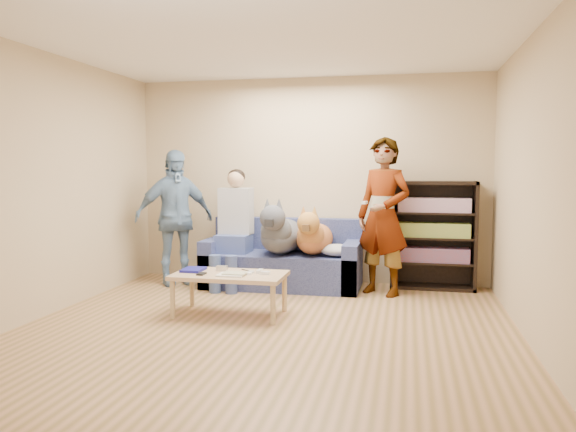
% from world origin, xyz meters
% --- Properties ---
extents(ground, '(5.00, 5.00, 0.00)m').
position_xyz_m(ground, '(0.00, 0.00, 0.00)').
color(ground, olive).
rests_on(ground, ground).
extents(ceiling, '(5.00, 5.00, 0.00)m').
position_xyz_m(ceiling, '(0.00, 0.00, 2.60)').
color(ceiling, white).
rests_on(ceiling, ground).
extents(wall_back, '(4.50, 0.00, 4.50)m').
position_xyz_m(wall_back, '(0.00, 2.50, 1.30)').
color(wall_back, tan).
rests_on(wall_back, ground).
extents(wall_front, '(4.50, 0.00, 4.50)m').
position_xyz_m(wall_front, '(0.00, -2.50, 1.30)').
color(wall_front, tan).
rests_on(wall_front, ground).
extents(wall_left, '(0.00, 5.00, 5.00)m').
position_xyz_m(wall_left, '(-2.25, 0.00, 1.30)').
color(wall_left, tan).
rests_on(wall_left, ground).
extents(wall_right, '(0.00, 5.00, 5.00)m').
position_xyz_m(wall_right, '(2.25, 0.00, 1.30)').
color(wall_right, tan).
rests_on(wall_right, ground).
extents(blanket, '(0.40, 0.34, 0.14)m').
position_xyz_m(blanket, '(0.44, 1.89, 0.50)').
color(blanket, '#B5B6BA').
rests_on(blanket, sofa).
extents(person_standing_right, '(0.79, 0.70, 1.81)m').
position_xyz_m(person_standing_right, '(0.97, 1.88, 0.90)').
color(person_standing_right, gray).
rests_on(person_standing_right, ground).
extents(person_standing_left, '(1.02, 0.96, 1.68)m').
position_xyz_m(person_standing_left, '(-1.61, 1.93, 0.84)').
color(person_standing_left, '#7997C2').
rests_on(person_standing_left, ground).
extents(held_controller, '(0.06, 0.13, 0.03)m').
position_xyz_m(held_controller, '(0.77, 1.68, 1.07)').
color(held_controller, silver).
rests_on(held_controller, person_standing_right).
extents(notebook_blue, '(0.20, 0.26, 0.03)m').
position_xyz_m(notebook_blue, '(-0.87, 0.68, 0.43)').
color(notebook_blue, navy).
rests_on(notebook_blue, coffee_table).
extents(papers, '(0.26, 0.20, 0.02)m').
position_xyz_m(papers, '(-0.42, 0.53, 0.43)').
color(papers, silver).
rests_on(papers, coffee_table).
extents(magazine, '(0.22, 0.17, 0.01)m').
position_xyz_m(magazine, '(-0.39, 0.55, 0.44)').
color(magazine, '#ABA989').
rests_on(magazine, coffee_table).
extents(camera_silver, '(0.11, 0.06, 0.05)m').
position_xyz_m(camera_silver, '(-0.59, 0.75, 0.45)').
color(camera_silver, silver).
rests_on(camera_silver, coffee_table).
extents(controller_a, '(0.04, 0.13, 0.03)m').
position_xyz_m(controller_a, '(-0.19, 0.73, 0.43)').
color(controller_a, silver).
rests_on(controller_a, coffee_table).
extents(controller_b, '(0.09, 0.06, 0.03)m').
position_xyz_m(controller_b, '(-0.11, 0.65, 0.43)').
color(controller_b, white).
rests_on(controller_b, coffee_table).
extents(headphone_cup_a, '(0.07, 0.07, 0.02)m').
position_xyz_m(headphone_cup_a, '(-0.27, 0.61, 0.43)').
color(headphone_cup_a, white).
rests_on(headphone_cup_a, coffee_table).
extents(headphone_cup_b, '(0.07, 0.07, 0.02)m').
position_xyz_m(headphone_cup_b, '(-0.27, 0.69, 0.43)').
color(headphone_cup_b, silver).
rests_on(headphone_cup_b, coffee_table).
extents(pen_orange, '(0.13, 0.06, 0.01)m').
position_xyz_m(pen_orange, '(-0.49, 0.47, 0.42)').
color(pen_orange, orange).
rests_on(pen_orange, coffee_table).
extents(pen_black, '(0.13, 0.08, 0.01)m').
position_xyz_m(pen_black, '(-0.35, 0.81, 0.42)').
color(pen_black, black).
rests_on(pen_black, coffee_table).
extents(wallet, '(0.07, 0.12, 0.02)m').
position_xyz_m(wallet, '(-0.72, 0.51, 0.43)').
color(wallet, black).
rests_on(wallet, coffee_table).
extents(sofa, '(1.90, 0.85, 0.82)m').
position_xyz_m(sofa, '(-0.25, 2.10, 0.28)').
color(sofa, '#515B93').
rests_on(sofa, ground).
extents(person_seated, '(0.40, 0.73, 1.47)m').
position_xyz_m(person_seated, '(-0.85, 1.97, 0.77)').
color(person_seated, '#435A94').
rests_on(person_seated, sofa).
extents(dog_gray, '(0.48, 1.28, 0.70)m').
position_xyz_m(dog_gray, '(-0.25, 1.93, 0.67)').
color(dog_gray, '#4D4E57').
rests_on(dog_gray, sofa).
extents(dog_tan, '(0.42, 1.17, 0.61)m').
position_xyz_m(dog_tan, '(0.15, 1.96, 0.64)').
color(dog_tan, '#B16436').
rests_on(dog_tan, sofa).
extents(coffee_table, '(1.10, 0.60, 0.42)m').
position_xyz_m(coffee_table, '(-0.47, 0.63, 0.37)').
color(coffee_table, '#D9AE85').
rests_on(coffee_table, ground).
extents(bookshelf, '(1.00, 0.34, 1.30)m').
position_xyz_m(bookshelf, '(1.55, 2.33, 0.68)').
color(bookshelf, black).
rests_on(bookshelf, ground).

